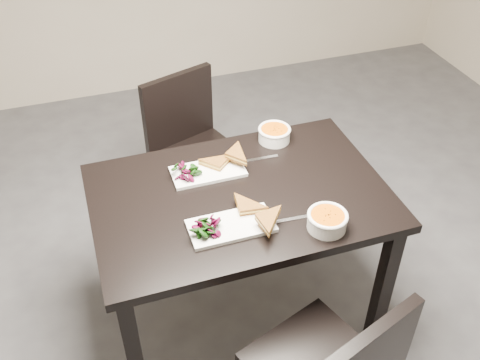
{
  "coord_description": "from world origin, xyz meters",
  "views": [
    {
      "loc": [
        -0.6,
        -1.46,
        2.2
      ],
      "look_at": [
        -0.06,
        0.16,
        0.82
      ],
      "focal_mm": 41.2,
      "sensor_mm": 36.0,
      "label": 1
    }
  ],
  "objects_px": {
    "chair_far": "(192,143)",
    "plate_near": "(231,226)",
    "table": "(240,211)",
    "soup_bowl_near": "(327,220)",
    "plate_far": "(208,171)",
    "soup_bowl_far": "(274,133)"
  },
  "relations": [
    {
      "from": "chair_far",
      "to": "plate_near",
      "type": "xyz_separation_m",
      "value": [
        -0.08,
        -0.96,
        0.27
      ]
    },
    {
      "from": "plate_near",
      "to": "soup_bowl_near",
      "type": "bearing_deg",
      "value": -18.42
    },
    {
      "from": "plate_far",
      "to": "chair_far",
      "type": "bearing_deg",
      "value": 83.4
    },
    {
      "from": "chair_far",
      "to": "plate_near",
      "type": "bearing_deg",
      "value": -113.99
    },
    {
      "from": "table",
      "to": "soup_bowl_near",
      "type": "xyz_separation_m",
      "value": [
        0.25,
        -0.29,
        0.14
      ]
    },
    {
      "from": "plate_near",
      "to": "plate_far",
      "type": "height_order",
      "value": "same"
    },
    {
      "from": "table",
      "to": "soup_bowl_far",
      "type": "relative_size",
      "value": 7.99
    },
    {
      "from": "chair_far",
      "to": "soup_bowl_far",
      "type": "bearing_deg",
      "value": -78.04
    },
    {
      "from": "plate_far",
      "to": "soup_bowl_far",
      "type": "xyz_separation_m",
      "value": [
        0.36,
        0.14,
        0.03
      ]
    },
    {
      "from": "table",
      "to": "soup_bowl_far",
      "type": "distance_m",
      "value": 0.43
    },
    {
      "from": "table",
      "to": "plate_near",
      "type": "distance_m",
      "value": 0.23
    },
    {
      "from": "soup_bowl_near",
      "to": "chair_far",
      "type": "bearing_deg",
      "value": 103.76
    },
    {
      "from": "table",
      "to": "soup_bowl_near",
      "type": "distance_m",
      "value": 0.41
    },
    {
      "from": "table",
      "to": "soup_bowl_far",
      "type": "height_order",
      "value": "soup_bowl_far"
    },
    {
      "from": "plate_near",
      "to": "soup_bowl_near",
      "type": "relative_size",
      "value": 2.09
    },
    {
      "from": "table",
      "to": "plate_near",
      "type": "height_order",
      "value": "plate_near"
    },
    {
      "from": "table",
      "to": "soup_bowl_far",
      "type": "xyz_separation_m",
      "value": [
        0.27,
        0.31,
        0.14
      ]
    },
    {
      "from": "soup_bowl_near",
      "to": "plate_far",
      "type": "xyz_separation_m",
      "value": [
        -0.33,
        0.46,
        -0.03
      ]
    },
    {
      "from": "chair_far",
      "to": "soup_bowl_far",
      "type": "distance_m",
      "value": 0.63
    },
    {
      "from": "chair_far",
      "to": "soup_bowl_far",
      "type": "xyz_separation_m",
      "value": [
        0.29,
        -0.47,
        0.3
      ]
    },
    {
      "from": "chair_far",
      "to": "soup_bowl_near",
      "type": "height_order",
      "value": "chair_far"
    },
    {
      "from": "chair_far",
      "to": "plate_far",
      "type": "height_order",
      "value": "chair_far"
    }
  ]
}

